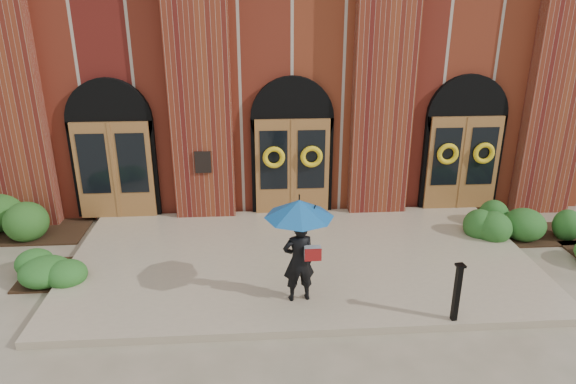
{
  "coord_description": "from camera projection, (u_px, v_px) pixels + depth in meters",
  "views": [
    {
      "loc": [
        -0.97,
        -9.81,
        5.5
      ],
      "look_at": [
        -0.23,
        1.0,
        1.36
      ],
      "focal_mm": 32.0,
      "sensor_mm": 36.0,
      "label": 1
    }
  ],
  "objects": [
    {
      "name": "hedge_front_left",
      "position": [
        60.0,
        264.0,
        10.76
      ],
      "size": [
        1.45,
        1.25,
        0.51
      ],
      "primitive_type": "ellipsoid",
      "color": "#24581E",
      "rests_on": "ground"
    },
    {
      "name": "church_building",
      "position": [
        279.0,
        57.0,
        18.11
      ],
      "size": [
        16.2,
        12.53,
        7.0
      ],
      "color": "maroon",
      "rests_on": "ground"
    },
    {
      "name": "hedge_wall_right",
      "position": [
        510.0,
        223.0,
        12.46
      ],
      "size": [
        2.81,
        1.12,
        0.72
      ],
      "primitive_type": "ellipsoid",
      "color": "#23521D",
      "rests_on": "ground"
    },
    {
      "name": "ground",
      "position": [
        302.0,
        266.0,
        11.17
      ],
      "size": [
        90.0,
        90.0,
        0.0
      ],
      "primitive_type": "plane",
      "color": "gray",
      "rests_on": "ground"
    },
    {
      "name": "metal_post",
      "position": [
        457.0,
        291.0,
        8.88
      ],
      "size": [
        0.17,
        0.17,
        1.1
      ],
      "rotation": [
        0.0,
        0.0,
        0.13
      ],
      "color": "black",
      "rests_on": "landing"
    },
    {
      "name": "hedge_wall_left",
      "position": [
        6.0,
        216.0,
        12.61
      ],
      "size": [
        3.45,
        1.38,
        0.89
      ],
      "primitive_type": "ellipsoid",
      "color": "#24501A",
      "rests_on": "ground"
    },
    {
      "name": "landing",
      "position": [
        301.0,
        260.0,
        11.29
      ],
      "size": [
        10.0,
        5.3,
        0.15
      ],
      "primitive_type": "cube",
      "color": "tan",
      "rests_on": "ground"
    },
    {
      "name": "man_with_umbrella",
      "position": [
        299.0,
        231.0,
        9.21
      ],
      "size": [
        1.43,
        1.43,
        2.01
      ],
      "rotation": [
        0.0,
        0.0,
        3.29
      ],
      "color": "black",
      "rests_on": "landing"
    }
  ]
}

